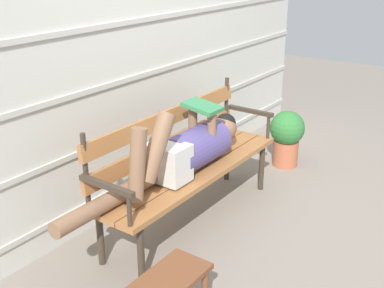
{
  "coord_description": "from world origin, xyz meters",
  "views": [
    {
      "loc": [
        -2.54,
        -1.73,
        1.85
      ],
      "look_at": [
        0.0,
        0.06,
        0.61
      ],
      "focal_mm": 45.6,
      "sensor_mm": 36.0,
      "label": 1
    }
  ],
  "objects": [
    {
      "name": "park_bench",
      "position": [
        0.0,
        0.13,
        0.48
      ],
      "size": [
        1.71,
        0.44,
        0.88
      ],
      "color": "#9E6638",
      "rests_on": "ground"
    },
    {
      "name": "potted_plant",
      "position": [
        1.32,
        -0.05,
        0.29
      ],
      "size": [
        0.31,
        0.31,
        0.52
      ],
      "color": "#AD5B3D",
      "rests_on": "ground"
    },
    {
      "name": "house_siding",
      "position": [
        0.0,
        0.64,
        1.19
      ],
      "size": [
        5.2,
        0.08,
        2.38
      ],
      "color": "beige",
      "rests_on": "ground"
    },
    {
      "name": "ground_plane",
      "position": [
        0.0,
        0.0,
        0.0
      ],
      "size": [
        12.0,
        12.0,
        0.0
      ],
      "primitive_type": "plane",
      "color": "gray"
    },
    {
      "name": "reclining_person",
      "position": [
        -0.09,
        0.06,
        0.59
      ],
      "size": [
        1.68,
        0.28,
        0.53
      ],
      "color": "#514784"
    }
  ]
}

